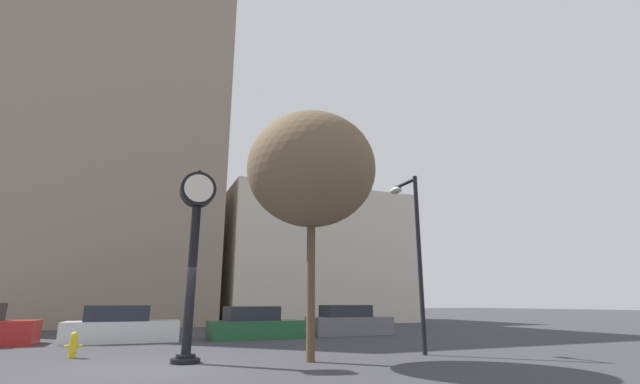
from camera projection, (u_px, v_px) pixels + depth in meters
The scene contains 10 objects.
ground_plane at pixel (159, 367), 10.52m from camera, with size 200.00×200.00×0.00m, color #38383D.
building_tall_tower at pixel (117, 135), 34.39m from camera, with size 15.91×12.00×29.27m.
building_storefront_row at pixel (308, 260), 38.09m from camera, with size 15.44×12.00×10.54m.
street_clock at pixel (195, 236), 12.08m from camera, with size 0.99×0.77×5.33m.
car_white at pixel (121, 327), 17.34m from camera, with size 4.35×1.80×1.44m.
car_green at pixel (254, 325), 19.19m from camera, with size 4.17×2.02×1.39m.
car_grey at pixel (348, 322), 21.39m from camera, with size 4.08×2.02×1.43m.
fire_hydrant_near at pixel (73, 344), 12.37m from camera, with size 0.48×0.21×0.73m.
street_lamp_right at pixel (411, 232), 14.30m from camera, with size 0.36×1.57×5.67m.
bare_tree at pixel (311, 170), 12.84m from camera, with size 3.84×3.84×7.15m.
Camera 1 is at (-0.60, -11.93, 1.54)m, focal length 24.00 mm.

